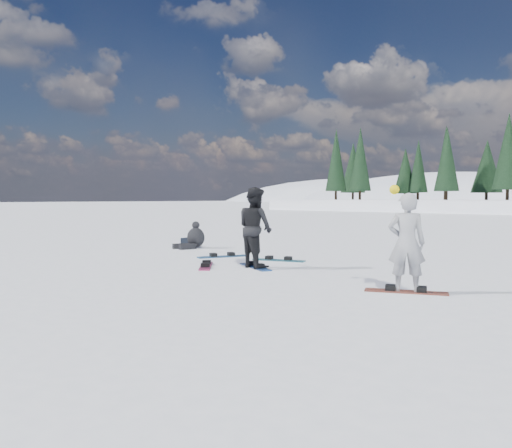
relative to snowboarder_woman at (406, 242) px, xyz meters
The scene contains 10 objects.
ground 2.54m from the snowboarder_woman, behind, with size 420.00×420.00×0.00m, color white.
snowboarder_woman is the anchor object (origin of this frame).
snowboarder_man 4.39m from the snowboarder_woman, behind, with size 0.99×0.77×2.03m, color black.
seated_rider 9.66m from the snowboarder_woman, 164.78° to the left, with size 0.79×1.18×0.94m.
gear_bag 10.42m from the snowboarder_woman, 164.41° to the left, with size 0.45×0.30×0.30m, color black.
snowboard_woman 0.92m from the snowboarder_woman, 30.96° to the left, with size 1.50×0.28×0.03m, color #993B21.
snowboard_man 4.49m from the snowboarder_woman, behind, with size 1.50×0.28×0.03m, color navy.
snowboard_loose_b 5.46m from the snowboarder_woman, behind, with size 1.50×0.28×0.03m, color #9C2253.
snowboard_loose_a 6.83m from the snowboarder_woman, 168.04° to the left, with size 1.50×0.28×0.03m, color #1B5A95.
snowboard_loose_c 5.26m from the snowboarder_woman, 158.48° to the left, with size 1.50×0.28×0.03m, color #16667B.
Camera 1 is at (6.71, -8.83, 1.77)m, focal length 35.00 mm.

